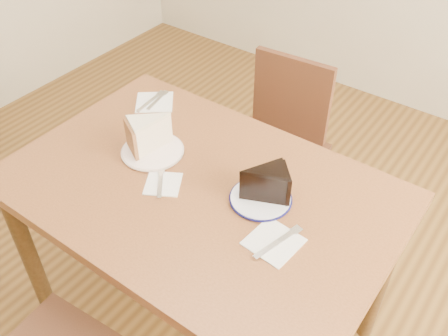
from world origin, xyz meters
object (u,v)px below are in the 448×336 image
Objects in this scene: plate_navy at (261,199)px; table at (200,209)px; chair_far at (274,147)px; chocolate_cake at (262,185)px; carrot_cake at (153,134)px; plate_cream at (153,151)px.

table is at bearing -161.83° from plate_navy.
chair_far is 6.26× the size of chocolate_cake.
chocolate_cake reaches higher than table.
carrot_cake is (-0.24, 0.06, 0.16)m from table.
table is 6.66× the size of plate_navy.
chocolate_cake is at bearing 3.42° from plate_cream.
plate_cream is 0.42m from chocolate_cake.
table is 1.45× the size of chair_far.
table is 0.25m from plate_cream.
carrot_cake is at bearing 166.50° from table.
plate_cream is (-0.23, 0.04, 0.10)m from table.
chocolate_cake is (0.28, -0.56, 0.35)m from chair_far.
plate_cream is at bearing -176.86° from plate_navy.
plate_cream and plate_navy have the same top height.
carrot_cake is (-0.15, -0.57, 0.35)m from chair_far.
table is 0.66m from chair_far.
chair_far is (-0.09, 0.62, -0.19)m from table.
chocolate_cake is at bearing 115.70° from plate_navy.
carrot_cake reaches higher than plate_cream.
carrot_cake is (-0.01, 0.02, 0.06)m from plate_cream.
plate_cream is 1.11× the size of plate_navy.
chair_far is at bearing 116.28° from plate_navy.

